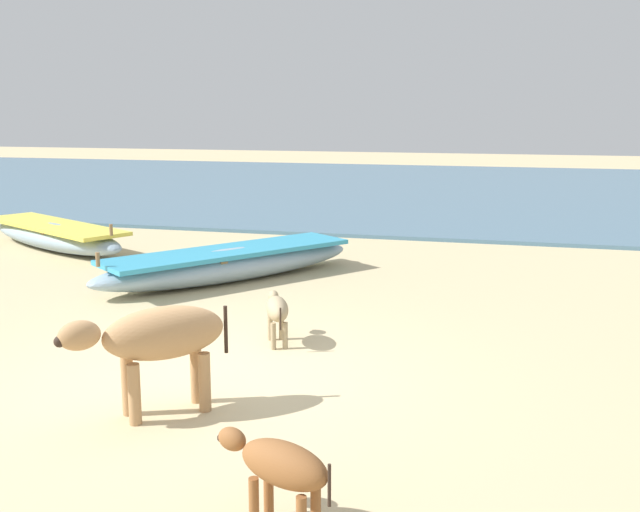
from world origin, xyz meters
The scene contains 7 objects.
ground centered at (0.00, 0.00, 0.00)m, with size 80.00×80.00×0.00m, color #CCB789.
sea_water centered at (0.00, 18.57, 0.04)m, with size 60.00×20.00×0.08m, color slate.
fishing_boat_2 centered at (-1.39, 4.21, 0.27)m, with size 3.59×4.35×0.70m.
fishing_boat_3 centered at (-5.66, 5.88, 0.27)m, with size 4.35×2.95×0.69m.
cow_adult_tan centered at (0.00, -0.92, 0.70)m, with size 1.28×1.21×0.98m.
calf_near_dun centered at (0.37, 1.29, 0.40)m, with size 0.51×0.82×0.56m.
calf_far_brown centered at (1.61, -2.43, 0.44)m, with size 0.91×0.52×0.61m.
Camera 1 is at (2.99, -6.64, 2.67)m, focal length 42.18 mm.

